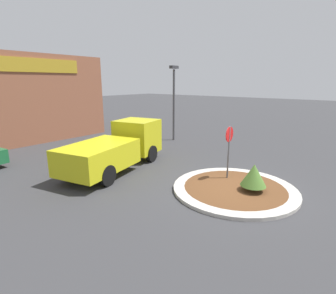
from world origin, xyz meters
The scene contains 6 objects.
ground_plane centered at (0.00, 0.00, 0.00)m, with size 120.00×120.00×0.00m, color #38383A.
traffic_island centered at (0.00, 0.00, 0.06)m, with size 4.87×4.87×0.13m.
stop_sign centered at (0.79, 0.71, 1.65)m, with size 0.65×0.07×2.41m.
island_shrub centered at (0.12, -0.69, 0.77)m, with size 0.97×0.97×1.07m.
utility_truck centered at (-1.02, 5.77, 1.08)m, with size 6.33×3.38×2.18m.
light_pole centered at (5.84, 7.52, 3.17)m, with size 0.70×0.30×5.29m.
Camera 1 is at (-9.26, -4.00, 4.24)m, focal length 28.00 mm.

